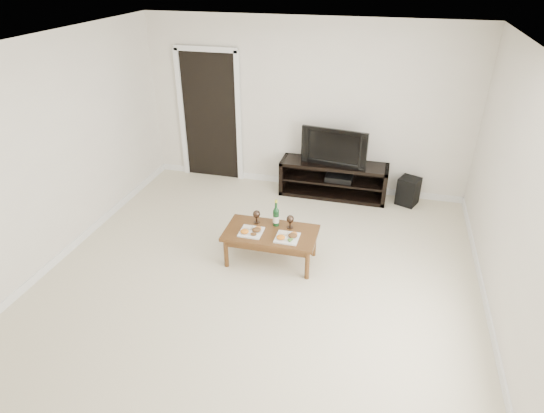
{
  "coord_description": "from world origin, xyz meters",
  "views": [
    {
      "loc": [
        1.23,
        -3.9,
        3.32
      ],
      "look_at": [
        0.02,
        0.68,
        0.7
      ],
      "focal_mm": 30.0,
      "sensor_mm": 36.0,
      "label": 1
    }
  ],
  "objects": [
    {
      "name": "floor",
      "position": [
        0.0,
        0.0,
        0.0
      ],
      "size": [
        5.5,
        5.5,
        0.0
      ],
      "primitive_type": "plane",
      "color": "beige",
      "rests_on": "ground"
    },
    {
      "name": "back_wall",
      "position": [
        0.0,
        2.77,
        1.3
      ],
      "size": [
        5.0,
        0.04,
        2.6
      ],
      "primitive_type": "cube",
      "color": "white",
      "rests_on": "ground"
    },
    {
      "name": "ceiling",
      "position": [
        0.0,
        0.0,
        2.62
      ],
      "size": [
        5.0,
        5.5,
        0.04
      ],
      "primitive_type": "cube",
      "color": "white",
      "rests_on": "back_wall"
    },
    {
      "name": "doorway",
      "position": [
        -1.55,
        2.73,
        1.02
      ],
      "size": [
        0.9,
        0.02,
        2.05
      ],
      "primitive_type": "cube",
      "color": "black",
      "rests_on": "ground"
    },
    {
      "name": "media_console",
      "position": [
        0.53,
        2.5,
        0.28
      ],
      "size": [
        1.63,
        0.45,
        0.55
      ],
      "primitive_type": "cube",
      "color": "black",
      "rests_on": "ground"
    },
    {
      "name": "television",
      "position": [
        0.53,
        2.5,
        0.84
      ],
      "size": [
        1.0,
        0.27,
        0.57
      ],
      "primitive_type": "imported",
      "rotation": [
        0.0,
        0.0,
        -0.14
      ],
      "color": "black",
      "rests_on": "media_console"
    },
    {
      "name": "av_receiver",
      "position": [
        0.62,
        2.48,
        0.33
      ],
      "size": [
        0.41,
        0.31,
        0.08
      ],
      "primitive_type": "cube",
      "rotation": [
        0.0,
        0.0,
        -0.03
      ],
      "color": "black",
      "rests_on": "media_console"
    },
    {
      "name": "subwoofer",
      "position": [
        1.66,
        2.52,
        0.21
      ],
      "size": [
        0.37,
        0.37,
        0.42
      ],
      "primitive_type": "cube",
      "rotation": [
        0.0,
        0.0,
        -0.4
      ],
      "color": "black",
      "rests_on": "ground"
    },
    {
      "name": "coffee_table",
      "position": [
        0.04,
        0.56,
        0.21
      ],
      "size": [
        1.12,
        0.62,
        0.42
      ],
      "primitive_type": "cube",
      "rotation": [
        0.0,
        0.0,
        0.01
      ],
      "color": "#573718",
      "rests_on": "ground"
    },
    {
      "name": "plate_left",
      "position": [
        -0.18,
        0.48,
        0.45
      ],
      "size": [
        0.27,
        0.27,
        0.07
      ],
      "primitive_type": "cube",
      "color": "white",
      "rests_on": "coffee_table"
    },
    {
      "name": "plate_right",
      "position": [
        0.26,
        0.46,
        0.45
      ],
      "size": [
        0.27,
        0.27,
        0.07
      ],
      "primitive_type": "cube",
      "color": "white",
      "rests_on": "coffee_table"
    },
    {
      "name": "wine_bottle",
      "position": [
        0.06,
        0.72,
        0.59
      ],
      "size": [
        0.07,
        0.07,
        0.35
      ],
      "primitive_type": "cylinder",
      "color": "#0E3517",
      "rests_on": "coffee_table"
    },
    {
      "name": "goblet_left",
      "position": [
        -0.18,
        0.72,
        0.51
      ],
      "size": [
        0.09,
        0.09,
        0.17
      ],
      "primitive_type": null,
      "color": "#36271D",
      "rests_on": "coffee_table"
    },
    {
      "name": "goblet_right",
      "position": [
        0.24,
        0.71,
        0.51
      ],
      "size": [
        0.09,
        0.09,
        0.17
      ],
      "primitive_type": null,
      "color": "#36271D",
      "rests_on": "coffee_table"
    }
  ]
}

